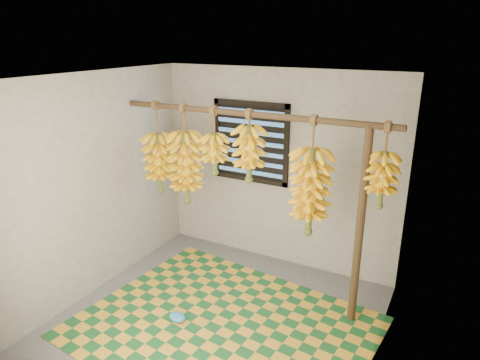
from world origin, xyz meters
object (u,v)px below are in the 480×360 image
Objects in this scene: support_post at (360,230)px; banana_bunch_c at (215,154)px; banana_bunch_f at (382,180)px; banana_bunch_d at (249,154)px; woven_mat at (223,327)px; banana_bunch_e at (310,192)px; plastic_bag at (177,317)px; banana_bunch_a at (159,163)px; banana_bunch_b at (186,168)px.

banana_bunch_c reaches higher than support_post.
banana_bunch_c is at bearing 180.00° from banana_bunch_f.
support_post is 2.66× the size of banana_bunch_d.
banana_bunch_f is (1.32, 0.00, -0.07)m from banana_bunch_d.
banana_bunch_c is (-0.50, 0.73, 1.53)m from woven_mat.
banana_bunch_d is 0.63× the size of banana_bunch_e.
plastic_bag is at bearing -163.90° from woven_mat.
banana_bunch_c and banana_bunch_d have the same top height.
plastic_bag is 1.74m from banana_bunch_a.
banana_bunch_b is at bearing 0.00° from banana_bunch_a.
banana_bunch_b is (0.38, 0.00, -0.00)m from banana_bunch_a.
banana_bunch_f reaches higher than support_post.
support_post is 2.00m from plastic_bag.
plastic_bag is 1.83m from banana_bunch_e.
banana_bunch_a is (-1.26, 0.73, 1.33)m from woven_mat.
banana_bunch_d is (1.17, -0.00, 0.26)m from banana_bunch_a.
banana_bunch_a is (-2.34, 0.00, 0.33)m from support_post.
banana_bunch_d is at bearing -0.00° from banana_bunch_a.
banana_bunch_a is 1.34× the size of banana_bunch_f.
banana_bunch_b is 1.53× the size of banana_bunch_c.
banana_bunch_e and banana_bunch_f have the same top height.
support_post is at bearing 0.00° from banana_bunch_e.
banana_bunch_a and banana_bunch_e have the same top height.
plastic_bag is 0.17× the size of banana_bunch_b.
woven_mat is 0.47m from plastic_bag.
support_post is 1.32m from banana_bunch_d.
banana_bunch_b is at bearing 180.00° from banana_bunch_e.
banana_bunch_e is at bearing 39.75° from plastic_bag.
plastic_bag is at bearing -153.04° from banana_bunch_f.
woven_mat is 1.97m from banana_bunch_a.
banana_bunch_d is (-1.17, 0.00, 0.59)m from support_post.
banana_bunch_f reaches higher than woven_mat.
banana_bunch_f is at bearing 0.00° from support_post.
banana_bunch_d is at bearing 180.00° from support_post.
support_post is 10.39× the size of plastic_bag.
banana_bunch_a is 0.89× the size of banana_bunch_e.
banana_bunch_a is at bearing 180.00° from banana_bunch_f.
banana_bunch_c is at bearing -0.00° from banana_bunch_b.
banana_bunch_b is 2.13m from banana_bunch_f.
banana_bunch_b is at bearing 180.00° from banana_bunch_c.
banana_bunch_c is 0.93× the size of banana_bunch_f.
banana_bunch_d is at bearing 0.00° from banana_bunch_c.
plastic_bag is 0.24× the size of banana_bunch_f.
banana_bunch_e reaches higher than plastic_bag.
banana_bunch_a is at bearing 180.00° from banana_bunch_d.
banana_bunch_e is at bearing 51.46° from woven_mat.
plastic_bag is at bearing -150.82° from support_post.
banana_bunch_e is (1.46, -0.00, -0.04)m from banana_bunch_b.
support_post is 2.00m from banana_bunch_b.
woven_mat is 3.63× the size of banana_bunch_d.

